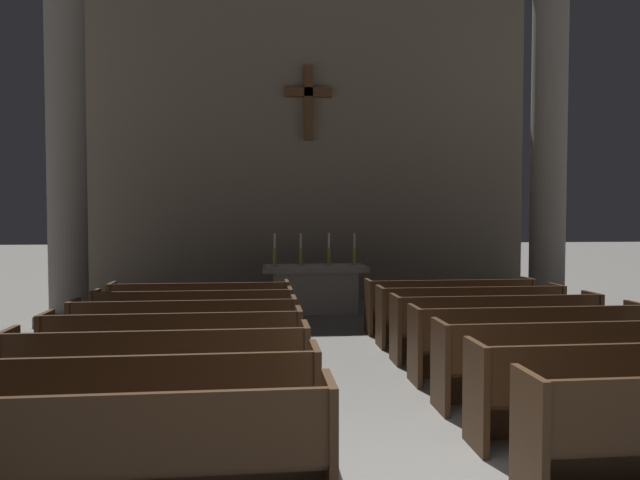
{
  "coord_description": "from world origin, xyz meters",
  "views": [
    {
      "loc": [
        -1.18,
        -3.83,
        2.04
      ],
      "look_at": [
        0.0,
        7.26,
        1.59
      ],
      "focal_mm": 32.38,
      "sensor_mm": 36.0,
      "label": 1
    }
  ],
  "objects_px": {
    "pew_right_row_5": "(496,327)",
    "candlestick_inner_left": "(301,255)",
    "column_left_second": "(66,129)",
    "candlestick_outer_left": "(275,255)",
    "altar": "(315,288)",
    "pew_right_row_2": "(632,391)",
    "pew_right_row_3": "(572,363)",
    "column_right_second": "(549,137)",
    "pew_left_row_2": "(140,407)",
    "pew_right_row_4": "(529,342)",
    "pew_left_row_5": "(186,334)",
    "pew_left_row_4": "(175,351)",
    "pew_left_row_1": "(108,458)",
    "candlestick_inner_right": "(329,255)",
    "pew_left_row_3": "(160,374)",
    "candlestick_outer_right": "(354,255)",
    "pew_right_row_6": "(470,315)",
    "pew_right_row_7": "(450,306)",
    "pew_left_row_6": "(194,320)"
  },
  "relations": [
    {
      "from": "pew_right_row_5",
      "to": "candlestick_inner_left",
      "type": "relative_size",
      "value": 4.34
    },
    {
      "from": "column_left_second",
      "to": "candlestick_outer_left",
      "type": "bearing_deg",
      "value": 10.0
    },
    {
      "from": "altar",
      "to": "pew_right_row_2",
      "type": "bearing_deg",
      "value": -73.65
    },
    {
      "from": "pew_right_row_3",
      "to": "column_right_second",
      "type": "height_order",
      "value": "column_right_second"
    },
    {
      "from": "pew_left_row_2",
      "to": "pew_right_row_4",
      "type": "relative_size",
      "value": 1.0
    },
    {
      "from": "candlestick_outer_left",
      "to": "pew_right_row_4",
      "type": "bearing_deg",
      "value": -60.69
    },
    {
      "from": "pew_left_row_5",
      "to": "pew_right_row_2",
      "type": "height_order",
      "value": "same"
    },
    {
      "from": "pew_left_row_2",
      "to": "pew_right_row_3",
      "type": "height_order",
      "value": "same"
    },
    {
      "from": "pew_left_row_5",
      "to": "candlestick_outer_left",
      "type": "height_order",
      "value": "candlestick_outer_left"
    },
    {
      "from": "pew_left_row_4",
      "to": "candlestick_outer_left",
      "type": "distance_m",
      "value": 5.56
    },
    {
      "from": "pew_left_row_1",
      "to": "pew_left_row_4",
      "type": "bearing_deg",
      "value": 90.0
    },
    {
      "from": "candlestick_inner_right",
      "to": "pew_left_row_5",
      "type": "bearing_deg",
      "value": -119.4
    },
    {
      "from": "pew_left_row_3",
      "to": "altar",
      "type": "relative_size",
      "value": 1.34
    },
    {
      "from": "pew_left_row_5",
      "to": "pew_right_row_5",
      "type": "height_order",
      "value": "same"
    },
    {
      "from": "pew_left_row_3",
      "to": "column_left_second",
      "type": "distance_m",
      "value": 7.02
    },
    {
      "from": "pew_left_row_3",
      "to": "pew_left_row_4",
      "type": "xyz_separation_m",
      "value": [
        0.0,
        1.0,
        0.0
      ]
    },
    {
      "from": "pew_left_row_3",
      "to": "column_right_second",
      "type": "bearing_deg",
      "value": 39.08
    },
    {
      "from": "pew_right_row_4",
      "to": "column_right_second",
      "type": "bearing_deg",
      "value": 60.36
    },
    {
      "from": "pew_right_row_3",
      "to": "candlestick_outer_right",
      "type": "distance_m",
      "value": 6.52
    },
    {
      "from": "altar",
      "to": "column_right_second",
      "type": "bearing_deg",
      "value": -8.25
    },
    {
      "from": "pew_right_row_6",
      "to": "candlestick_outer_left",
      "type": "height_order",
      "value": "candlestick_outer_left"
    },
    {
      "from": "pew_left_row_3",
      "to": "candlestick_outer_right",
      "type": "height_order",
      "value": "candlestick_outer_right"
    },
    {
      "from": "candlestick_outer_left",
      "to": "pew_right_row_7",
      "type": "bearing_deg",
      "value": -38.2
    },
    {
      "from": "pew_right_row_2",
      "to": "pew_right_row_3",
      "type": "bearing_deg",
      "value": 90.0
    },
    {
      "from": "altar",
      "to": "candlestick_inner_left",
      "type": "bearing_deg",
      "value": 180.0
    },
    {
      "from": "pew_left_row_2",
      "to": "pew_left_row_4",
      "type": "bearing_deg",
      "value": 90.0
    },
    {
      "from": "candlestick_outer_left",
      "to": "candlestick_outer_right",
      "type": "distance_m",
      "value": 1.7
    },
    {
      "from": "candlestick_outer_right",
      "to": "candlestick_outer_left",
      "type": "bearing_deg",
      "value": 180.0
    },
    {
      "from": "pew_right_row_6",
      "to": "pew_right_row_2",
      "type": "bearing_deg",
      "value": -90.0
    },
    {
      "from": "candlestick_inner_right",
      "to": "candlestick_outer_right",
      "type": "relative_size",
      "value": 1.0
    },
    {
      "from": "pew_left_row_6",
      "to": "column_right_second",
      "type": "bearing_deg",
      "value": 20.95
    },
    {
      "from": "pew_left_row_3",
      "to": "pew_right_row_6",
      "type": "height_order",
      "value": "same"
    },
    {
      "from": "pew_right_row_4",
      "to": "candlestick_outer_right",
      "type": "xyz_separation_m",
      "value": [
        -1.31,
        5.35,
        0.75
      ]
    },
    {
      "from": "pew_left_row_6",
      "to": "candlestick_outer_left",
      "type": "distance_m",
      "value": 3.68
    },
    {
      "from": "pew_left_row_3",
      "to": "candlestick_inner_left",
      "type": "height_order",
      "value": "candlestick_inner_left"
    },
    {
      "from": "pew_right_row_3",
      "to": "pew_right_row_7",
      "type": "bearing_deg",
      "value": 90.0
    },
    {
      "from": "column_left_second",
      "to": "column_right_second",
      "type": "distance_m",
      "value": 9.61
    },
    {
      "from": "candlestick_outer_left",
      "to": "candlestick_inner_right",
      "type": "xyz_separation_m",
      "value": [
        1.15,
        0.0,
        0.0
      ]
    },
    {
      "from": "pew_right_row_4",
      "to": "column_right_second",
      "type": "height_order",
      "value": "column_right_second"
    },
    {
      "from": "pew_right_row_2",
      "to": "column_right_second",
      "type": "relative_size",
      "value": 0.39
    },
    {
      "from": "column_right_second",
      "to": "column_left_second",
      "type": "bearing_deg",
      "value": 180.0
    },
    {
      "from": "candlestick_outer_left",
      "to": "altar",
      "type": "bearing_deg",
      "value": 0.0
    },
    {
      "from": "pew_right_row_7",
      "to": "column_right_second",
      "type": "bearing_deg",
      "value": 32.2
    },
    {
      "from": "candlestick_outer_right",
      "to": "pew_left_row_1",
      "type": "bearing_deg",
      "value": -109.81
    },
    {
      "from": "pew_right_row_5",
      "to": "column_right_second",
      "type": "relative_size",
      "value": 0.39
    },
    {
      "from": "pew_left_row_1",
      "to": "altar",
      "type": "bearing_deg",
      "value": 75.51
    },
    {
      "from": "pew_left_row_4",
      "to": "pew_right_row_2",
      "type": "relative_size",
      "value": 1.0
    },
    {
      "from": "pew_right_row_2",
      "to": "candlestick_outer_left",
      "type": "relative_size",
      "value": 4.34
    },
    {
      "from": "pew_left_row_2",
      "to": "column_left_second",
      "type": "height_order",
      "value": "column_left_second"
    },
    {
      "from": "candlestick_inner_right",
      "to": "candlestick_outer_right",
      "type": "height_order",
      "value": "same"
    }
  ]
}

